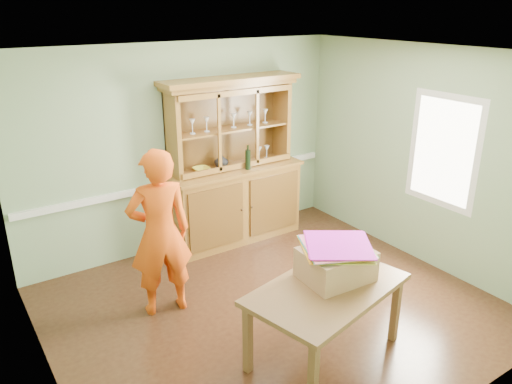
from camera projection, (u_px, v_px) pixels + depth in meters
floor at (273, 308)px, 5.46m from camera, size 4.50×4.50×0.00m
ceiling at (276, 54)px, 4.50m from camera, size 4.50×4.50×0.00m
wall_back at (185, 148)px, 6.53m from camera, size 4.50×0.00×4.50m
wall_left at (36, 252)px, 3.81m from camera, size 0.00×4.00×4.00m
wall_right at (422, 157)px, 6.16m from camera, size 0.00×4.00×4.00m
wall_front at (445, 280)px, 3.43m from camera, size 4.50×0.00×4.50m
chair_rail at (188, 181)px, 6.68m from camera, size 4.41×0.05×0.08m
framed_map at (27, 214)px, 3.98m from camera, size 0.03×0.60×0.46m
window_panel at (443, 151)px, 5.86m from camera, size 0.03×0.96×1.36m
china_hutch at (234, 185)px, 6.84m from camera, size 1.91×0.63×2.25m
dining_table at (327, 295)px, 4.52m from camera, size 1.63×1.18×0.74m
cardboard_box at (336, 264)px, 4.59m from camera, size 0.64×0.53×0.29m
kite_stack at (336, 247)px, 4.54m from camera, size 0.78×0.78×0.06m
person at (160, 233)px, 5.14m from camera, size 0.73×0.54×1.82m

